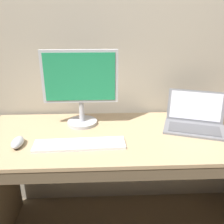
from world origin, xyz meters
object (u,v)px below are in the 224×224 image
(laptop_space_gray, at_px, (194,121))
(wired_keyboard, at_px, (80,144))
(computer_mouse, at_px, (18,142))
(external_monitor, at_px, (80,86))

(laptop_space_gray, xyz_separation_m, wired_keyboard, (-0.69, -0.20, -0.03))
(wired_keyboard, bearing_deg, computer_mouse, 177.90)
(external_monitor, relative_size, computer_mouse, 3.88)
(external_monitor, bearing_deg, computer_mouse, -141.40)
(laptop_space_gray, distance_m, wired_keyboard, 0.72)
(computer_mouse, bearing_deg, wired_keyboard, -2.47)
(external_monitor, xyz_separation_m, computer_mouse, (-0.32, -0.26, -0.23))
(external_monitor, xyz_separation_m, wired_keyboard, (0.00, -0.27, -0.24))
(laptop_space_gray, height_order, wired_keyboard, laptop_space_gray)
(laptop_space_gray, bearing_deg, wired_keyboard, -164.02)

